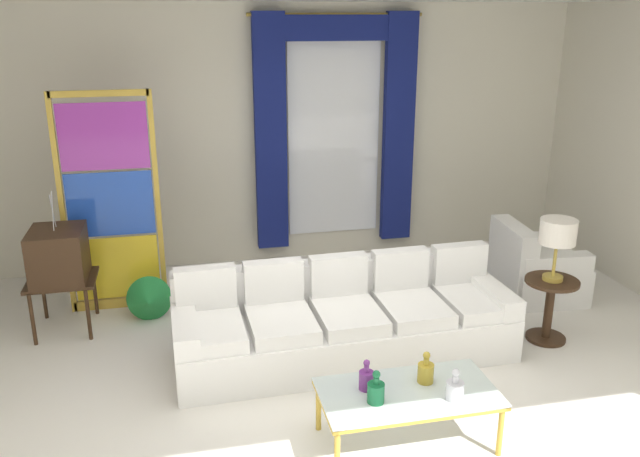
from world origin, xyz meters
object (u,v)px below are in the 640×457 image
(bottle_crystal_tall, at_px, (376,391))
(table_lamp_brass, at_px, (558,234))
(coffee_table, at_px, (408,396))
(stained_glass_divider, at_px, (111,208))
(armchair_white, at_px, (533,270))
(bottle_blue_decanter, at_px, (366,379))
(couch_white_long, at_px, (343,321))
(vintage_tv, at_px, (59,257))
(bottle_amber_squat, at_px, (426,371))
(peacock_figurine, at_px, (149,301))
(round_side_table, at_px, (549,304))
(bottle_ruby_flask, at_px, (455,389))

(bottle_crystal_tall, bearing_deg, table_lamp_brass, 31.27)
(coffee_table, xyz_separation_m, stained_glass_divider, (-2.10, 2.75, 0.68))
(coffee_table, xyz_separation_m, armchair_white, (2.16, 2.09, -0.09))
(coffee_table, distance_m, bottle_blue_decanter, 0.31)
(couch_white_long, distance_m, vintage_tv, 2.70)
(coffee_table, height_order, bottle_amber_squat, bottle_amber_squat)
(bottle_crystal_tall, height_order, peacock_figurine, bottle_crystal_tall)
(stained_glass_divider, height_order, round_side_table, stained_glass_divider)
(bottle_crystal_tall, xyz_separation_m, bottle_amber_squat, (0.42, 0.16, -0.00))
(coffee_table, distance_m, stained_glass_divider, 3.53)
(couch_white_long, relative_size, armchair_white, 3.34)
(couch_white_long, relative_size, bottle_blue_decanter, 12.99)
(bottle_ruby_flask, xyz_separation_m, peacock_figurine, (-2.07, 2.49, -0.27))
(couch_white_long, height_order, peacock_figurine, couch_white_long)
(bottle_ruby_flask, bearing_deg, table_lamp_brass, 41.08)
(bottle_amber_squat, height_order, round_side_table, bottle_amber_squat)
(bottle_blue_decanter, height_order, bottle_amber_squat, bottle_amber_squat)
(bottle_crystal_tall, distance_m, armchair_white, 3.25)
(coffee_table, bearing_deg, bottle_crystal_tall, -163.02)
(bottle_amber_squat, bearing_deg, coffee_table, -151.55)
(vintage_tv, distance_m, stained_glass_divider, 0.69)
(bottle_crystal_tall, height_order, table_lamp_brass, table_lamp_brass)
(bottle_crystal_tall, xyz_separation_m, bottle_ruby_flask, (0.53, -0.08, -0.00))
(bottle_ruby_flask, bearing_deg, stained_glass_divider, 129.16)
(bottle_crystal_tall, xyz_separation_m, round_side_table, (2.04, 1.24, -0.14))
(bottle_ruby_flask, bearing_deg, bottle_blue_decanter, 155.54)
(vintage_tv, bearing_deg, bottle_ruby_flask, -41.61)
(bottle_blue_decanter, height_order, armchair_white, armchair_white)
(bottle_amber_squat, relative_size, table_lamp_brass, 0.41)
(bottle_amber_squat, distance_m, peacock_figurine, 2.99)
(bottle_crystal_tall, height_order, bottle_ruby_flask, bottle_crystal_tall)
(bottle_crystal_tall, bearing_deg, coffee_table, 16.98)
(bottle_crystal_tall, relative_size, stained_glass_divider, 0.11)
(couch_white_long, distance_m, bottle_ruby_flask, 1.55)
(bottle_blue_decanter, xyz_separation_m, armchair_white, (2.44, 2.00, -0.20))
(bottle_amber_squat, height_order, armchair_white, armchair_white)
(bottle_crystal_tall, relative_size, bottle_ruby_flask, 1.04)
(couch_white_long, bearing_deg, armchair_white, 18.36)
(peacock_figurine, relative_size, round_side_table, 1.01)
(armchair_white, bearing_deg, couch_white_long, -161.64)
(bottle_blue_decanter, relative_size, round_side_table, 0.38)
(coffee_table, bearing_deg, peacock_figurine, 127.68)
(couch_white_long, xyz_separation_m, bottle_amber_squat, (0.27, -1.25, 0.19))
(vintage_tv, distance_m, table_lamp_brass, 4.53)
(armchair_white, distance_m, stained_glass_divider, 4.38)
(bottle_blue_decanter, bearing_deg, stained_glass_divider, 124.45)
(table_lamp_brass, bearing_deg, couch_white_long, 174.90)
(couch_white_long, xyz_separation_m, vintage_tv, (-2.46, 1.03, 0.42))
(round_side_table, height_order, table_lamp_brass, table_lamp_brass)
(peacock_figurine, height_order, table_lamp_brass, table_lamp_brass)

